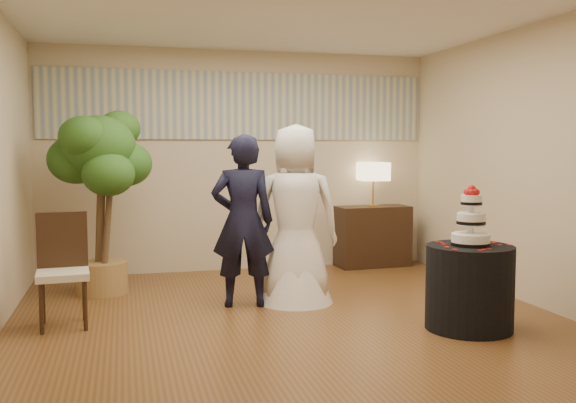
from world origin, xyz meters
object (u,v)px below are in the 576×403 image
object	(u,v)px
wedding_cake	(471,215)
table_lamp	(373,184)
bride	(296,214)
cake_table	(469,287)
groom	(243,221)
side_chair	(63,271)
ficus_tree	(100,200)
console	(373,236)

from	to	relation	value
wedding_cake	table_lamp	world-z (taller)	table_lamp
bride	cake_table	distance (m)	1.86
cake_table	table_lamp	bearing A→B (deg)	84.09
cake_table	table_lamp	distance (m)	3.09
groom	wedding_cake	size ratio (longest dim) A/B	3.26
bride	side_chair	size ratio (longest dim) A/B	1.81
cake_table	table_lamp	size ratio (longest dim) A/B	1.29
groom	table_lamp	size ratio (longest dim) A/B	2.94
wedding_cake	side_chair	xyz separation A→B (m)	(-3.41, 0.94, -0.49)
groom	wedding_cake	bearing A→B (deg)	151.66
wedding_cake	table_lamp	xyz separation A→B (m)	(0.31, 2.99, 0.10)
cake_table	side_chair	xyz separation A→B (m)	(-3.41, 0.94, 0.13)
groom	side_chair	xyz separation A→B (m)	(-1.66, -0.35, -0.35)
groom	bride	distance (m)	0.55
cake_table	ficus_tree	xyz separation A→B (m)	(-3.13, 2.21, 0.64)
side_chair	table_lamp	bearing A→B (deg)	24.50
ficus_tree	wedding_cake	bearing A→B (deg)	-35.26
groom	ficus_tree	size ratio (longest dim) A/B	0.84
wedding_cake	console	bearing A→B (deg)	84.09
groom	ficus_tree	world-z (taller)	ficus_tree
bride	wedding_cake	size ratio (longest dim) A/B	3.46
groom	side_chair	size ratio (longest dim) A/B	1.71
side_chair	console	bearing A→B (deg)	24.50
wedding_cake	console	world-z (taller)	wedding_cake
cake_table	wedding_cake	size ratio (longest dim) A/B	1.43
bride	wedding_cake	world-z (taller)	bride
groom	cake_table	xyz separation A→B (m)	(1.75, -1.30, -0.49)
groom	cake_table	world-z (taller)	groom
console	table_lamp	xyz separation A→B (m)	(0.00, 0.00, 0.69)
table_lamp	side_chair	world-z (taller)	table_lamp
console	ficus_tree	distance (m)	3.58
wedding_cake	cake_table	bearing A→B (deg)	0.00
cake_table	side_chair	world-z (taller)	side_chair
groom	console	world-z (taller)	groom
groom	console	distance (m)	2.70
groom	bride	world-z (taller)	bride
ficus_tree	side_chair	bearing A→B (deg)	-102.66
table_lamp	ficus_tree	world-z (taller)	ficus_tree
bride	table_lamp	world-z (taller)	bride
bride	table_lamp	distance (m)	2.26
groom	wedding_cake	world-z (taller)	groom
console	cake_table	bearing A→B (deg)	-99.22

